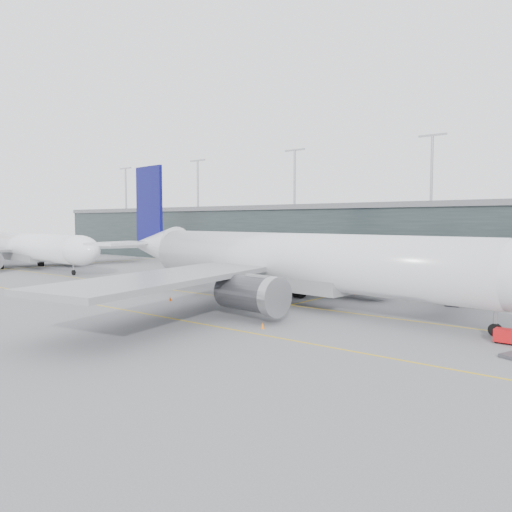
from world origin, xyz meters
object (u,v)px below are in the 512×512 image
Objects in this scene: jet_bridge at (475,266)px; gse_cart at (506,336)px; second_aircraft at (27,247)px; main_aircraft at (293,261)px.

gse_cart is at bearing -77.60° from jet_bridge.
second_aircraft is 106.06m from gse_cart.
main_aircraft is 30.06m from jet_bridge.
main_aircraft is at bearing 170.74° from gse_cart.
jet_bridge reaches higher than gse_cart.
gse_cart is at bearing -4.99° from main_aircraft.
main_aircraft is 1.72× the size of jet_bridge.
gse_cart is at bearing -0.94° from second_aircraft.
second_aircraft is at bearing 176.85° from gse_cart.
gse_cart is (11.14, -30.55, -3.52)m from jet_bridge.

